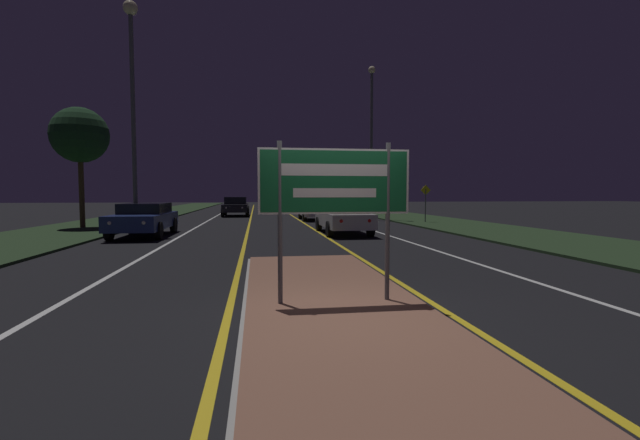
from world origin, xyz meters
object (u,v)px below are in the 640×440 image
object	(u,v)px
streetlight_right_near	(371,128)
car_approaching_0	(144,218)
car_receding_0	(343,217)
warning_sign	(426,200)
streetlight_left_near	(132,76)
car_approaching_1	(236,206)
highway_sign	(335,188)
car_receding_1	(315,209)

from	to	relation	value
streetlight_right_near	car_approaching_0	size ratio (longest dim) A/B	2.07
car_receding_0	warning_sign	xyz separation A→B (m)	(6.03, 5.70, 0.64)
streetlight_right_near	car_approaching_0	bearing A→B (deg)	-143.32
streetlight_left_near	car_approaching_1	world-z (taller)	streetlight_left_near
streetlight_right_near	car_approaching_1	size ratio (longest dim) A/B	2.16
car_approaching_0	car_approaching_1	size ratio (longest dim) A/B	1.05
streetlight_left_near	warning_sign	bearing A→B (deg)	15.72
highway_sign	warning_sign	world-z (taller)	highway_sign
highway_sign	car_receding_0	world-z (taller)	highway_sign
car_receding_0	car_approaching_0	size ratio (longest dim) A/B	1.01
streetlight_right_near	car_receding_0	size ratio (longest dim) A/B	2.04
car_approaching_1	highway_sign	bearing A→B (deg)	-84.23
car_receding_0	car_receding_1	world-z (taller)	car_receding_1
highway_sign	streetlight_right_near	bearing A→B (deg)	73.33
car_approaching_0	warning_sign	size ratio (longest dim) A/B	2.21
streetlight_left_near	warning_sign	xyz separation A→B (m)	(14.87, 4.19, -5.31)
car_receding_0	car_receding_1	bearing A→B (deg)	89.44
car_receding_0	car_approaching_0	world-z (taller)	car_receding_0
highway_sign	streetlight_left_near	xyz separation A→B (m)	(-6.33, 13.18, 4.88)
highway_sign	car_approaching_1	size ratio (longest dim) A/B	0.53
streetlight_right_near	car_approaching_1	distance (m)	12.15
streetlight_right_near	car_receding_0	xyz separation A→B (m)	(-3.65, -8.92, -5.17)
highway_sign	car_approaching_0	distance (m)	13.13
streetlight_right_near	car_receding_0	bearing A→B (deg)	-112.27
streetlight_right_near	highway_sign	bearing A→B (deg)	-106.67
highway_sign	streetlight_right_near	xyz separation A→B (m)	(6.17, 20.60, 4.10)
car_receding_1	car_approaching_0	distance (m)	12.44
streetlight_left_near	warning_sign	size ratio (longest dim) A/B	4.59
streetlight_left_near	car_approaching_1	bearing A→B (deg)	75.51
streetlight_left_near	car_receding_1	bearing A→B (deg)	41.63
highway_sign	streetlight_left_near	distance (m)	15.42
car_receding_1	car_approaching_1	size ratio (longest dim) A/B	0.96
car_receding_1	car_approaching_0	bearing A→B (deg)	-131.49
streetlight_right_near	car_receding_1	distance (m)	6.30
streetlight_right_near	car_approaching_0	world-z (taller)	streetlight_right_near
streetlight_left_near	car_receding_1	xyz separation A→B (m)	(8.93, 7.94, -5.95)
warning_sign	highway_sign	bearing A→B (deg)	-116.20
highway_sign	warning_sign	distance (m)	19.36
car_receding_0	car_approaching_1	bearing A→B (deg)	108.81
car_receding_0	warning_sign	bearing A→B (deg)	43.35
car_approaching_0	warning_sign	bearing A→B (deg)	21.43
car_approaching_0	car_approaching_1	bearing A→B (deg)	79.24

